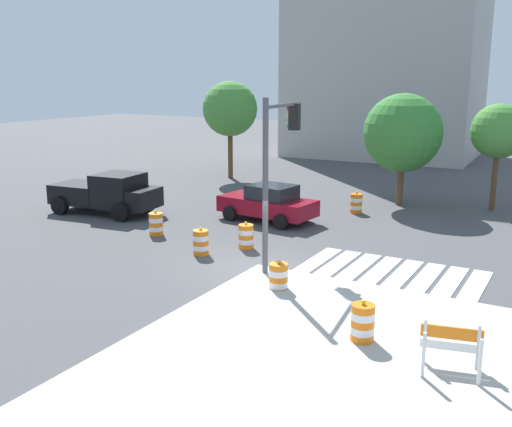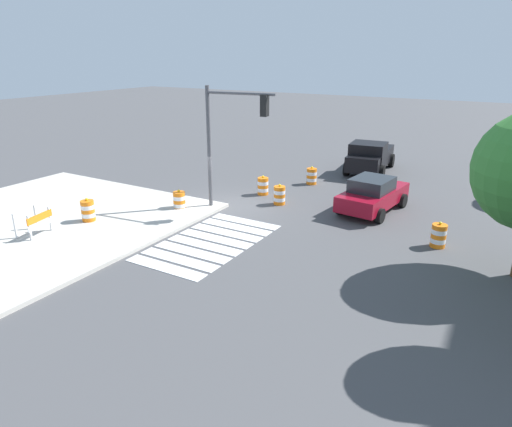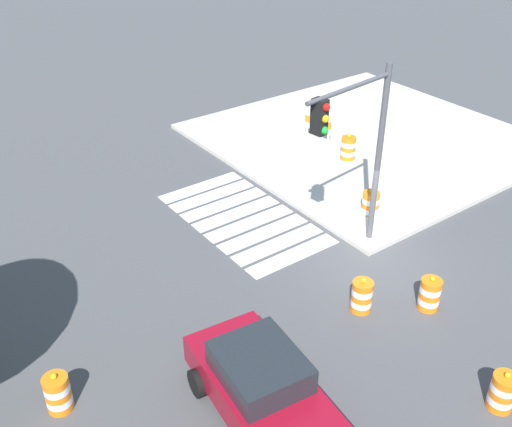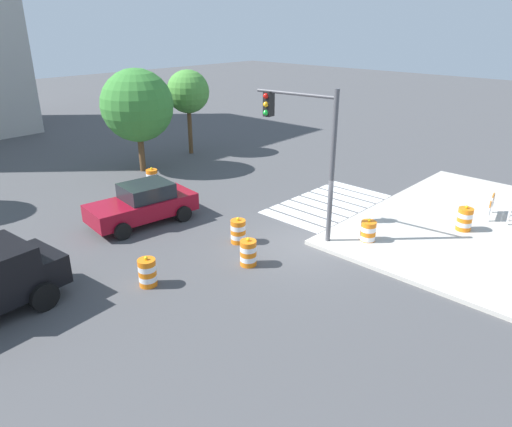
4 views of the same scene
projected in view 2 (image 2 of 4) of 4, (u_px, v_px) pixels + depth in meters
ground_plane at (229, 207)px, 22.06m from camera, size 120.00×120.00×0.00m
sidewalk_corner at (38, 220)px, 20.03m from camera, size 12.00×12.00×0.15m
crosswalk_stripes at (210, 242)px, 17.94m from camera, size 5.85×3.20×0.02m
sports_car at (373, 194)px, 21.20m from camera, size 4.49×2.52×1.63m
pickup_truck at (369, 157)px, 28.04m from camera, size 5.32×2.74×1.92m
traffic_barrel_near_corner at (263, 186)px, 23.80m from camera, size 0.56×0.56×1.02m
traffic_barrel_crosswalk_end at (279, 195)px, 22.27m from camera, size 0.56×0.56×1.02m
traffic_barrel_median_near at (179, 201)px, 21.38m from camera, size 0.56×0.56×1.02m
traffic_barrel_median_far at (312, 176)px, 25.68m from camera, size 0.56×0.56×1.02m
traffic_barrel_far_curb at (439, 236)px, 17.37m from camera, size 0.56×0.56×1.02m
traffic_barrel_on_sidewalk at (88, 211)px, 19.65m from camera, size 0.56×0.56×1.02m
construction_barricade at (37, 221)px, 18.09m from camera, size 1.37×1.02×1.00m
traffic_light_pole at (231, 127)px, 20.14m from camera, size 0.71×3.27×5.50m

